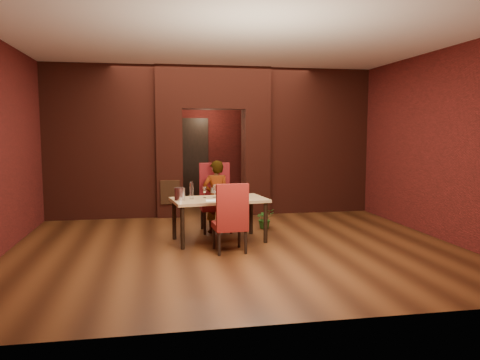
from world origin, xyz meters
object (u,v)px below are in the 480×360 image
object	(u,v)px
wine_glass_c	(237,193)
wine_glass_a	(205,192)
dining_table	(219,220)
water_bottle	(192,190)
wine_bucket	(180,194)
chair_far	(216,198)
potted_plant	(265,218)
person_seated	(216,197)
chair_near	(229,217)
wine_glass_b	(215,191)

from	to	relation	value
wine_glass_c	wine_glass_a	bearing A→B (deg)	157.07
dining_table	water_bottle	size ratio (longest dim) A/B	5.38
wine_glass_c	wine_bucket	distance (m)	0.94
chair_far	dining_table	bearing A→B (deg)	-93.70
wine_glass_c	potted_plant	size ratio (longest dim) A/B	0.53
person_seated	dining_table	bearing A→B (deg)	81.68
chair_far	chair_near	size ratio (longest dim) A/B	1.17
dining_table	wine_glass_b	size ratio (longest dim) A/B	7.20
wine_glass_a	wine_glass_c	distance (m)	0.56
wine_glass_b	wine_glass_c	distance (m)	0.42
wine_glass_a	dining_table	bearing A→B (deg)	-26.14
dining_table	wine_glass_c	xyz separation A→B (m)	(0.29, -0.11, 0.46)
chair_far	wine_bucket	size ratio (longest dim) A/B	5.97
water_bottle	potted_plant	distance (m)	1.79
chair_near	dining_table	bearing A→B (deg)	-89.09
chair_near	wine_glass_c	world-z (taller)	chair_near
water_bottle	wine_bucket	bearing A→B (deg)	-146.06
dining_table	chair_near	world-z (taller)	chair_near
person_seated	wine_glass_c	xyz separation A→B (m)	(0.25, -0.78, 0.17)
person_seated	water_bottle	bearing A→B (deg)	47.95
dining_table	chair_near	xyz separation A→B (m)	(0.06, -0.71, 0.17)
person_seated	wine_glass_b	size ratio (longest dim) A/B	6.15
person_seated	wine_glass_c	distance (m)	0.84
person_seated	wine_bucket	world-z (taller)	person_seated
chair_far	wine_bucket	world-z (taller)	chair_far
wine_glass_c	water_bottle	bearing A→B (deg)	170.03
person_seated	water_bottle	xyz separation A→B (m)	(-0.49, -0.65, 0.21)
wine_glass_c	chair_near	bearing A→B (deg)	-110.71
wine_bucket	water_bottle	distance (m)	0.24
wine_glass_b	dining_table	bearing A→B (deg)	-67.57
wine_glass_b	water_bottle	distance (m)	0.41
wine_bucket	dining_table	bearing A→B (deg)	9.59
wine_glass_c	water_bottle	size ratio (longest dim) A/B	0.70
potted_plant	chair_near	bearing A→B (deg)	-120.64
water_bottle	dining_table	bearing A→B (deg)	-3.00
wine_glass_a	water_bottle	distance (m)	0.25
dining_table	chair_near	bearing A→B (deg)	-93.04
person_seated	wine_bucket	distance (m)	1.06
water_bottle	potted_plant	world-z (taller)	water_bottle
chair_far	potted_plant	bearing A→B (deg)	5.23
wine_glass_b	chair_near	bearing A→B (deg)	-82.17
chair_near	wine_glass_b	size ratio (longest dim) A/B	4.99
wine_glass_a	potted_plant	xyz separation A→B (m)	(1.22, 0.74, -0.62)
person_seated	chair_far	bearing A→B (deg)	-102.74
dining_table	wine_glass_b	xyz separation A→B (m)	(-0.05, 0.13, 0.47)
wine_glass_b	wine_bucket	world-z (taller)	wine_glass_b
chair_far	wine_glass_c	distance (m)	0.93
wine_glass_c	wine_bucket	size ratio (longest dim) A/B	0.97
wine_glass_a	wine_bucket	world-z (taller)	wine_bucket
wine_glass_a	wine_bucket	bearing A→B (deg)	-152.20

